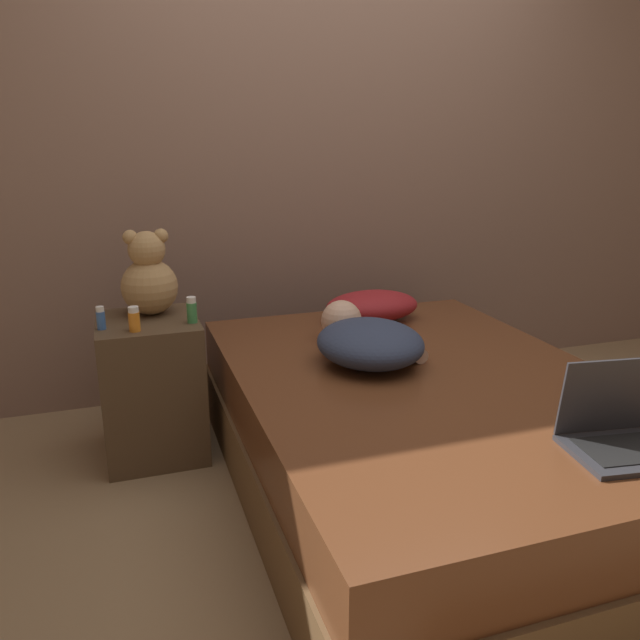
# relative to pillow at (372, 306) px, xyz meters

# --- Properties ---
(ground_plane) EXTENTS (12.00, 12.00, 0.00)m
(ground_plane) POSITION_rel_pillow_xyz_m (-0.09, -0.73, -0.55)
(ground_plane) COLOR #937551
(wall_back) EXTENTS (8.00, 0.06, 2.60)m
(wall_back) POSITION_rel_pillow_xyz_m (-0.09, 0.53, 0.75)
(wall_back) COLOR #846656
(wall_back) RESTS_ON ground_plane
(bed) EXTENTS (1.38, 1.96, 0.48)m
(bed) POSITION_rel_pillow_xyz_m (-0.09, -0.73, -0.31)
(bed) COLOR brown
(bed) RESTS_ON ground_plane
(nightstand) EXTENTS (0.41, 0.45, 0.60)m
(nightstand) POSITION_rel_pillow_xyz_m (-1.04, -0.07, -0.25)
(nightstand) COLOR brown
(nightstand) RESTS_ON ground_plane
(pillow) EXTENTS (0.46, 0.29, 0.14)m
(pillow) POSITION_rel_pillow_xyz_m (0.00, 0.00, 0.00)
(pillow) COLOR maroon
(pillow) RESTS_ON bed
(person_lying) EXTENTS (0.43, 0.62, 0.18)m
(person_lying) POSITION_rel_pillow_xyz_m (-0.23, -0.49, 0.01)
(person_lying) COLOR #2D3851
(person_lying) RESTS_ON bed
(laptop) EXTENTS (0.37, 0.29, 0.25)m
(laptop) POSITION_rel_pillow_xyz_m (0.18, -1.40, -0.02)
(laptop) COLOR #333338
(laptop) RESTS_ON bed
(teddy_bear) EXTENTS (0.24, 0.24, 0.36)m
(teddy_bear) POSITION_rel_pillow_xyz_m (-1.02, 0.01, 0.21)
(teddy_bear) COLOR tan
(teddy_bear) RESTS_ON nightstand
(bottle_green) EXTENTS (0.04, 0.04, 0.11)m
(bottle_green) POSITION_rel_pillow_xyz_m (-0.87, -0.17, 0.10)
(bottle_green) COLOR #3D8E4C
(bottle_green) RESTS_ON nightstand
(bottle_orange) EXTENTS (0.04, 0.04, 0.10)m
(bottle_orange) POSITION_rel_pillow_xyz_m (-1.10, -0.22, 0.10)
(bottle_orange) COLOR orange
(bottle_orange) RESTS_ON nightstand
(bottle_blue) EXTENTS (0.03, 0.03, 0.09)m
(bottle_blue) POSITION_rel_pillow_xyz_m (-1.22, -0.15, 0.10)
(bottle_blue) COLOR #3866B2
(bottle_blue) RESTS_ON nightstand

